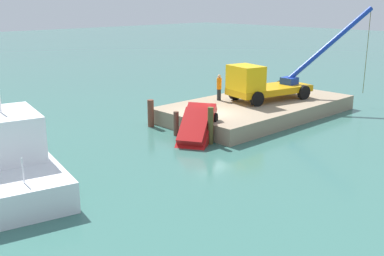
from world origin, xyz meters
The scene contains 8 objects.
ground centered at (0.00, 0.00, 0.00)m, with size 200.00×200.00×0.00m, color #386B60.
dock centered at (-5.04, 0.00, 0.51)m, with size 13.77×7.30×1.02m, color gray.
crane_truck centered at (-5.60, 0.15, 2.38)m, with size 10.58×5.55×6.47m.
dock_worker centered at (-3.35, -2.14, 1.96)m, with size 0.34×0.34×1.84m.
salvaged_car centered at (2.74, 1.74, 0.62)m, with size 4.27×3.52×3.12m.
piling_near centered at (2.29, -2.83, 0.88)m, with size 0.41×0.41×1.76m, color brown.
piling_mid centered at (2.46, -0.17, 0.74)m, with size 0.32×0.32×1.48m, color brown.
piling_far centered at (2.19, 2.45, 1.07)m, with size 0.33×0.33×2.14m, color brown.
Camera 1 is at (20.40, 20.21, 7.98)m, focal length 43.62 mm.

